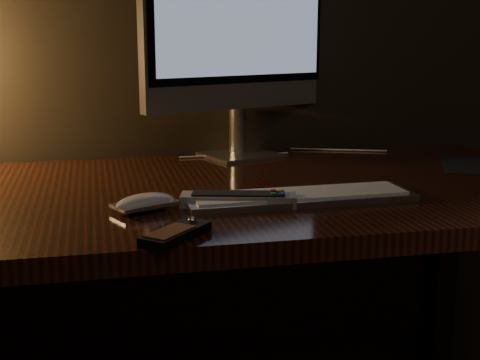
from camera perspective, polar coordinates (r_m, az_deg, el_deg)
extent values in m
cube|color=#38160C|center=(1.38, -3.33, -1.52)|extent=(1.60, 0.75, 0.04)
cube|color=black|center=(2.03, 16.82, -8.42)|extent=(0.06, 0.06, 0.71)
cube|color=black|center=(1.79, -5.01, -7.44)|extent=(1.48, 0.02, 0.51)
cube|color=silver|center=(1.72, -0.01, 2.18)|extent=(0.22, 0.21, 0.01)
cylinder|color=silver|center=(1.74, -0.22, 4.38)|extent=(0.06, 0.06, 0.12)
cube|color=silver|center=(1.69, 0.02, 13.61)|extent=(0.52, 0.22, 0.44)
cube|color=black|center=(1.67, 0.17, 14.63)|extent=(0.48, 0.18, 0.37)
cube|color=#93A4C8|center=(1.67, 0.19, 14.63)|extent=(0.44, 0.17, 0.33)
cube|color=silver|center=(1.28, 5.11, -1.40)|extent=(0.44, 0.13, 0.02)
ellipsoid|color=white|center=(1.21, -8.08, -2.11)|extent=(0.13, 0.10, 0.02)
cube|color=black|center=(1.04, -5.49, -4.63)|extent=(0.12, 0.13, 0.02)
cube|color=brown|center=(1.04, -5.50, -4.19)|extent=(0.09, 0.09, 0.00)
sphere|color=silver|center=(1.04, -5.50, -4.12)|extent=(0.01, 0.01, 0.01)
cube|color=#96999B|center=(1.23, -0.14, -1.71)|extent=(0.22, 0.11, 0.02)
cube|color=black|center=(1.23, -0.14, -1.19)|extent=(0.18, 0.08, 0.00)
cylinder|color=red|center=(1.23, -0.14, -1.04)|extent=(0.01, 0.01, 0.00)
cylinder|color=#0C8C19|center=(1.23, -0.14, -1.04)|extent=(0.01, 0.01, 0.00)
cylinder|color=gold|center=(1.23, -0.14, -1.04)|extent=(0.01, 0.01, 0.00)
cylinder|color=#1433BF|center=(1.23, -0.14, -1.04)|extent=(0.01, 0.01, 0.00)
cylinder|color=white|center=(1.76, 4.08, 2.29)|extent=(0.54, 0.12, 0.00)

